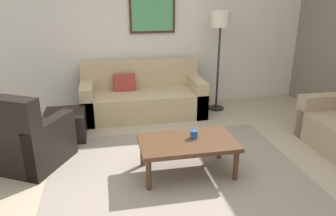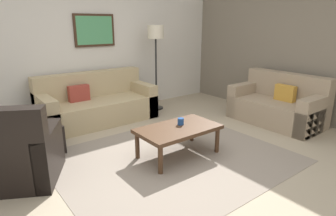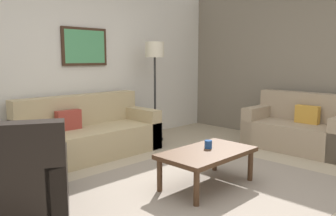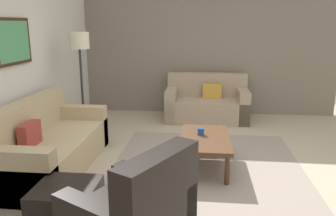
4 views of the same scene
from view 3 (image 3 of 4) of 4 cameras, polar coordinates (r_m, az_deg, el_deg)
The scene contains 12 objects.
ground_plane at distance 3.83m, azimuth 5.79°, elevation -13.57°, with size 8.00×8.00×0.00m, color tan.
rear_partition at distance 5.57m, azimuth -15.38°, elevation 7.79°, with size 6.00×0.12×2.80m, color silver.
stone_feature_panel at distance 6.18m, azimuth 24.02°, elevation 7.40°, with size 0.12×5.20×2.80m, color slate.
area_rug at distance 3.83m, azimuth 5.79°, elevation -13.52°, with size 2.95×2.48×0.01m, color gray.
couch_main at distance 5.19m, azimuth -13.46°, elevation -4.45°, with size 2.03×0.91×0.88m.
couch_loveseat at distance 5.80m, azimuth 21.51°, elevation -3.43°, with size 0.85×1.57×0.88m.
armchair_leather at distance 3.20m, azimuth -23.96°, elevation -12.96°, with size 1.09×1.09×0.95m.
ottoman at distance 4.01m, azimuth -22.34°, elevation -10.15°, with size 0.56×0.56×0.40m, color black.
coffee_table at distance 3.83m, azimuth 6.65°, elevation -7.93°, with size 1.10×0.64×0.41m.
cup at distance 3.91m, azimuth 6.84°, elevation -6.13°, with size 0.09×0.09×0.09m, color #1E478C.
lamp_standing at distance 5.82m, azimuth -2.26°, elevation 8.18°, with size 0.32×0.32×1.71m.
framed_artwork at distance 5.56m, azimuth -13.91°, elevation 10.05°, with size 0.79×0.04×0.59m.
Camera 3 is at (-2.77, -2.23, 1.43)m, focal length 35.99 mm.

